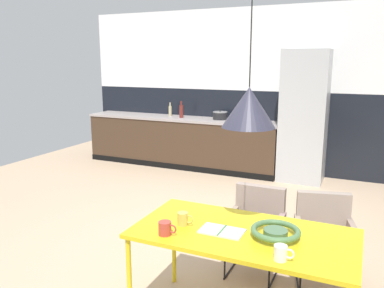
% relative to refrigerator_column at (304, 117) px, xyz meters
% --- Properties ---
extents(ground_plane, '(9.17, 9.17, 0.00)m').
position_rel_refrigerator_column_xyz_m(ground_plane, '(-0.62, -3.05, -1.05)').
color(ground_plane, tan).
extents(back_wall_splashback_dark, '(7.06, 0.12, 1.41)m').
position_rel_refrigerator_column_xyz_m(back_wall_splashback_dark, '(-0.62, 0.36, -0.34)').
color(back_wall_splashback_dark, black).
rests_on(back_wall_splashback_dark, ground).
extents(back_wall_panel_upper, '(7.06, 0.12, 1.41)m').
position_rel_refrigerator_column_xyz_m(back_wall_panel_upper, '(-0.62, 0.36, 1.06)').
color(back_wall_panel_upper, white).
rests_on(back_wall_panel_upper, back_wall_splashback_dark).
extents(kitchen_counter, '(3.65, 0.63, 0.90)m').
position_rel_refrigerator_column_xyz_m(kitchen_counter, '(-2.18, -0.00, -0.60)').
color(kitchen_counter, '#3F2D1F').
rests_on(kitchen_counter, ground).
extents(refrigerator_column, '(0.70, 0.60, 2.10)m').
position_rel_refrigerator_column_xyz_m(refrigerator_column, '(0.00, 0.00, 0.00)').
color(refrigerator_column, '#ADAFB2').
rests_on(refrigerator_column, ground).
extents(dining_table, '(1.52, 0.78, 0.75)m').
position_rel_refrigerator_column_xyz_m(dining_table, '(0.21, -3.93, -0.35)').
color(dining_table, gold).
rests_on(dining_table, ground).
extents(armchair_facing_counter, '(0.49, 0.47, 0.79)m').
position_rel_refrigerator_column_xyz_m(armchair_facing_counter, '(0.08, -3.09, -0.56)').
color(armchair_facing_counter, gray).
rests_on(armchair_facing_counter, ground).
extents(armchair_far_side, '(0.58, 0.57, 0.79)m').
position_rel_refrigerator_column_xyz_m(armchair_far_side, '(0.67, -3.06, -0.55)').
color(armchair_far_side, gray).
rests_on(armchair_far_side, ground).
extents(fruit_bowl, '(0.33, 0.33, 0.07)m').
position_rel_refrigerator_column_xyz_m(fruit_bowl, '(0.43, -3.93, -0.25)').
color(fruit_bowl, '#4C704C').
rests_on(fruit_bowl, dining_table).
extents(open_book, '(0.30, 0.18, 0.02)m').
position_rel_refrigerator_column_xyz_m(open_book, '(0.07, -3.99, -0.29)').
color(open_book, white).
rests_on(open_book, dining_table).
extents(mug_tall_blue, '(0.13, 0.09, 0.09)m').
position_rel_refrigerator_column_xyz_m(mug_tall_blue, '(-0.27, -4.19, -0.25)').
color(mug_tall_blue, '#B23D33').
rests_on(mug_tall_blue, dining_table).
extents(mug_dark_espresso, '(0.12, 0.08, 0.09)m').
position_rel_refrigerator_column_xyz_m(mug_dark_espresso, '(0.52, -4.22, -0.25)').
color(mug_dark_espresso, white).
rests_on(mug_dark_espresso, dining_table).
extents(mug_wide_latte, '(0.12, 0.08, 0.09)m').
position_rel_refrigerator_column_xyz_m(mug_wide_latte, '(-0.22, -4.00, -0.25)').
color(mug_wide_latte, gold).
rests_on(mug_wide_latte, dining_table).
extents(cooking_pot, '(0.26, 0.26, 0.16)m').
position_rel_refrigerator_column_xyz_m(cooking_pot, '(-1.45, 0.07, -0.07)').
color(cooking_pot, black).
rests_on(cooking_pot, kitchen_counter).
extents(bottle_spice_small, '(0.06, 0.06, 0.25)m').
position_rel_refrigerator_column_xyz_m(bottle_spice_small, '(-2.47, 0.12, -0.04)').
color(bottle_spice_small, tan).
rests_on(bottle_spice_small, kitchen_counter).
extents(bottle_oil_tall, '(0.07, 0.07, 0.31)m').
position_rel_refrigerator_column_xyz_m(bottle_oil_tall, '(-0.96, -0.18, -0.01)').
color(bottle_oil_tall, maroon).
rests_on(bottle_oil_tall, kitchen_counter).
extents(bottle_wine_green, '(0.07, 0.07, 0.30)m').
position_rel_refrigerator_column_xyz_m(bottle_wine_green, '(-2.16, -0.02, -0.02)').
color(bottle_wine_green, maroon).
rests_on(bottle_wine_green, kitchen_counter).
extents(pendant_lamp_over_table_near, '(0.36, 0.36, 1.28)m').
position_rel_refrigerator_column_xyz_m(pendant_lamp_over_table_near, '(0.21, -3.89, 0.57)').
color(pendant_lamp_over_table_near, black).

